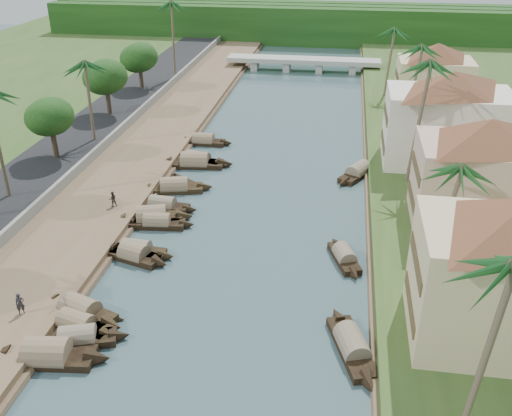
# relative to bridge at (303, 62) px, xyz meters

# --- Properties ---
(ground) EXTENTS (220.00, 220.00, 0.00)m
(ground) POSITION_rel_bridge_xyz_m (-0.00, -72.00, -1.72)
(ground) COLOR #3B5359
(ground) RESTS_ON ground
(left_bank) EXTENTS (10.00, 180.00, 0.80)m
(left_bank) POSITION_rel_bridge_xyz_m (-16.00, -52.00, -1.32)
(left_bank) COLOR brown
(left_bank) RESTS_ON ground
(right_bank) EXTENTS (16.00, 180.00, 1.20)m
(right_bank) POSITION_rel_bridge_xyz_m (19.00, -52.00, -1.12)
(right_bank) COLOR #2E481C
(right_bank) RESTS_ON ground
(road) EXTENTS (8.00, 180.00, 1.40)m
(road) POSITION_rel_bridge_xyz_m (-24.50, -52.00, -1.02)
(road) COLOR black
(road) RESTS_ON ground
(retaining_wall) EXTENTS (0.40, 180.00, 1.10)m
(retaining_wall) POSITION_rel_bridge_xyz_m (-20.20, -52.00, -0.37)
(retaining_wall) COLOR slate
(retaining_wall) RESTS_ON left_bank
(treeline) EXTENTS (120.00, 14.00, 8.00)m
(treeline) POSITION_rel_bridge_xyz_m (-0.00, 28.00, 2.28)
(treeline) COLOR #12380F
(treeline) RESTS_ON ground
(bridge) EXTENTS (28.00, 4.00, 2.40)m
(bridge) POSITION_rel_bridge_xyz_m (0.00, 0.00, 0.00)
(bridge) COLOR #A1A297
(bridge) RESTS_ON ground
(building_mid) EXTENTS (14.11, 14.11, 9.70)m
(building_mid) POSITION_rel_bridge_xyz_m (19.99, -58.00, 4.41)
(building_mid) COLOR #CDAA91
(building_mid) RESTS_ON right_bank
(building_far) EXTENTS (15.59, 15.59, 10.20)m
(building_far) POSITION_rel_bridge_xyz_m (18.99, -44.00, 4.66)
(building_far) COLOR white
(building_far) RESTS_ON right_bank
(building_distant) EXTENTS (12.62, 12.62, 9.20)m
(building_distant) POSITION_rel_bridge_xyz_m (19.99, -24.00, 4.16)
(building_distant) COLOR #D1B38C
(building_distant) RESTS_ON right_bank
(sampan_1) EXTENTS (8.63, 2.87, 2.48)m
(sampan_1) POSITION_rel_bridge_xyz_m (-10.12, -79.54, -1.30)
(sampan_1) COLOR black
(sampan_1) RESTS_ON ground
(sampan_2) EXTENTS (7.36, 3.30, 1.95)m
(sampan_2) POSITION_rel_bridge_xyz_m (-9.63, -76.25, -1.31)
(sampan_2) COLOR black
(sampan_2) RESTS_ON ground
(sampan_3) EXTENTS (7.19, 3.51, 1.95)m
(sampan_3) POSITION_rel_bridge_xyz_m (-8.90, -77.68, -1.31)
(sampan_3) COLOR black
(sampan_3) RESTS_ON ground
(sampan_4) EXTENTS (7.99, 4.35, 2.24)m
(sampan_4) POSITION_rel_bridge_xyz_m (-10.04, -74.77, -1.31)
(sampan_4) COLOR black
(sampan_4) RESTS_ON ground
(sampan_5) EXTENTS (6.84, 3.50, 2.14)m
(sampan_5) POSITION_rel_bridge_xyz_m (-8.75, -66.90, -1.31)
(sampan_5) COLOR black
(sampan_5) RESTS_ON ground
(sampan_6) EXTENTS (7.05, 2.08, 2.10)m
(sampan_6) POSITION_rel_bridge_xyz_m (-8.81, -66.31, -1.31)
(sampan_6) COLOR black
(sampan_6) RESTS_ON ground
(sampan_7) EXTENTS (7.19, 2.14, 1.93)m
(sampan_7) POSITION_rel_bridge_xyz_m (-8.57, -61.20, -1.32)
(sampan_7) COLOR black
(sampan_7) RESTS_ON ground
(sampan_8) EXTENTS (8.24, 4.17, 2.46)m
(sampan_8) POSITION_rel_bridge_xyz_m (-9.39, -60.36, -1.30)
(sampan_8) COLOR black
(sampan_8) RESTS_ON ground
(sampan_9) EXTENTS (7.46, 2.09, 1.91)m
(sampan_9) POSITION_rel_bridge_xyz_m (-9.16, -57.66, -1.32)
(sampan_9) COLOR black
(sampan_9) RESTS_ON ground
(sampan_10) EXTENTS (8.46, 3.72, 2.28)m
(sampan_10) POSITION_rel_bridge_xyz_m (-9.15, -53.53, -1.30)
(sampan_10) COLOR black
(sampan_10) RESTS_ON ground
(sampan_11) EXTENTS (9.29, 2.95, 2.57)m
(sampan_11) POSITION_rel_bridge_xyz_m (-8.69, -46.71, -1.30)
(sampan_11) COLOR black
(sampan_11) RESTS_ON ground
(sampan_12) EXTENTS (8.08, 3.64, 1.94)m
(sampan_12) POSITION_rel_bridge_xyz_m (-8.58, -45.64, -1.31)
(sampan_12) COLOR black
(sampan_12) RESTS_ON ground
(sampan_13) EXTENTS (7.59, 1.85, 2.10)m
(sampan_13) POSITION_rel_bridge_xyz_m (-9.36, -39.67, -1.31)
(sampan_13) COLOR black
(sampan_13) RESTS_ON ground
(sampan_14) EXTENTS (4.22, 8.62, 2.09)m
(sampan_14) POSITION_rel_bridge_xyz_m (9.40, -75.58, -1.31)
(sampan_14) COLOR black
(sampan_14) RESTS_ON ground
(sampan_15) EXTENTS (3.50, 6.66, 1.83)m
(sampan_15) POSITION_rel_bridge_xyz_m (8.71, -64.47, -1.32)
(sampan_15) COLOR black
(sampan_15) RESTS_ON ground
(sampan_16) EXTENTS (5.48, 8.35, 2.12)m
(sampan_16) POSITION_rel_bridge_xyz_m (9.92, -46.45, -1.31)
(sampan_16) COLOR black
(sampan_16) RESTS_ON ground
(canoe_1) EXTENTS (5.66, 1.10, 0.91)m
(canoe_1) POSITION_rel_bridge_xyz_m (-9.47, -74.82, -1.62)
(canoe_1) COLOR black
(canoe_1) RESTS_ON ground
(canoe_2) EXTENTS (5.57, 4.10, 0.89)m
(canoe_2) POSITION_rel_bridge_xyz_m (-8.45, -51.24, -1.62)
(canoe_2) COLOR black
(canoe_2) RESTS_ON ground
(palm_0) EXTENTS (3.20, 3.20, 12.79)m
(palm_0) POSITION_rel_bridge_xyz_m (15.00, -83.28, 10.43)
(palm_0) COLOR brown
(palm_0) RESTS_ON ground
(palm_1) EXTENTS (3.20, 3.20, 9.56)m
(palm_1) POSITION_rel_bridge_xyz_m (16.00, -64.77, 7.32)
(palm_1) COLOR brown
(palm_1) RESTS_ON ground
(palm_2) EXTENTS (3.20, 3.20, 13.86)m
(palm_2) POSITION_rel_bridge_xyz_m (15.00, -49.73, 11.45)
(palm_2) COLOR brown
(palm_2) RESTS_ON ground
(palm_3) EXTENTS (3.20, 3.20, 11.90)m
(palm_3) POSITION_rel_bridge_xyz_m (16.00, -32.56, 9.59)
(palm_3) COLOR brown
(palm_3) RESTS_ON ground
(palm_6) EXTENTS (3.20, 3.20, 10.90)m
(palm_6) POSITION_rel_bridge_xyz_m (-22.00, -43.70, 8.81)
(palm_6) COLOR brown
(palm_6) RESTS_ON ground
(palm_7) EXTENTS (3.20, 3.20, 11.37)m
(palm_7) POSITION_rel_bridge_xyz_m (14.00, -17.97, 9.06)
(palm_7) COLOR brown
(palm_7) RESTS_ON ground
(palm_8) EXTENTS (3.20, 3.20, 13.54)m
(palm_8) POSITION_rel_bridge_xyz_m (-20.50, -13.39, 11.34)
(palm_8) COLOR brown
(palm_8) RESTS_ON ground
(tree_3) EXTENTS (4.94, 4.94, 6.77)m
(tree_3) POSITION_rel_bridge_xyz_m (-24.00, -49.66, 4.34)
(tree_3) COLOR #433226
(tree_3) RESTS_ON ground
(tree_4) EXTENTS (5.45, 5.45, 7.34)m
(tree_4) POSITION_rel_bridge_xyz_m (-24.00, -33.73, 4.70)
(tree_4) COLOR #433226
(tree_4) RESTS_ON ground
(tree_5) EXTENTS (5.28, 5.28, 6.89)m
(tree_5) POSITION_rel_bridge_xyz_m (-24.00, -20.29, 4.33)
(tree_5) COLOR #433226
(tree_5) RESTS_ON ground
(tree_6) EXTENTS (4.28, 4.28, 6.72)m
(tree_6) POSITION_rel_bridge_xyz_m (24.00, -42.92, 4.34)
(tree_6) COLOR #433226
(tree_6) RESTS_ON ground
(person_near) EXTENTS (0.72, 0.68, 1.66)m
(person_near) POSITION_rel_bridge_xyz_m (-13.71, -76.15, -0.09)
(person_near) COLOR #242229
(person_near) RESTS_ON left_bank
(person_far) EXTENTS (0.93, 0.87, 1.52)m
(person_far) POSITION_rel_bridge_xyz_m (-13.56, -59.23, -0.16)
(person_far) COLOR #332A24
(person_far) RESTS_ON left_bank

